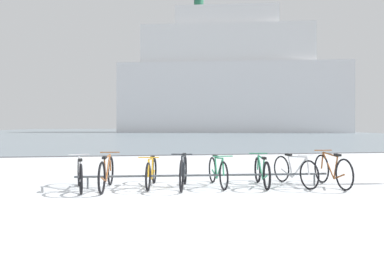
# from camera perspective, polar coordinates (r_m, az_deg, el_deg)

# --- Properties ---
(ground) EXTENTS (80.00, 132.00, 0.08)m
(ground) POSITION_cam_1_polar(r_m,az_deg,el_deg) (59.94, -7.52, -0.89)
(ground) COLOR silver
(bike_rack) EXTENTS (5.91, 0.36, 0.31)m
(bike_rack) POSITION_cam_1_polar(r_m,az_deg,el_deg) (7.90, 2.11, -8.09)
(bike_rack) COLOR #4C5156
(bike_rack) RESTS_ON ground
(bicycle_0) EXTENTS (0.55, 1.72, 0.76)m
(bicycle_0) POSITION_cam_1_polar(r_m,az_deg,el_deg) (7.97, -18.52, -7.50)
(bicycle_0) COLOR black
(bicycle_0) RESTS_ON ground
(bicycle_1) EXTENTS (0.46, 1.78, 0.81)m
(bicycle_1) POSITION_cam_1_polar(r_m,az_deg,el_deg) (7.86, -14.33, -7.45)
(bicycle_1) COLOR black
(bicycle_1) RESTS_ON ground
(bicycle_2) EXTENTS (0.46, 1.65, 0.75)m
(bicycle_2) POSITION_cam_1_polar(r_m,az_deg,el_deg) (7.97, -6.92, -7.53)
(bicycle_2) COLOR black
(bicycle_2) RESTS_ON ground
(bicycle_3) EXTENTS (0.50, 1.70, 0.83)m
(bicycle_3) POSITION_cam_1_polar(r_m,az_deg,el_deg) (7.77, -1.47, -7.46)
(bicycle_3) COLOR black
(bicycle_3) RESTS_ON ground
(bicycle_4) EXTENTS (0.46, 1.65, 0.76)m
(bicycle_4) POSITION_cam_1_polar(r_m,az_deg,el_deg) (8.03, 4.39, -7.41)
(bicycle_4) COLOR black
(bicycle_4) RESTS_ON ground
(bicycle_5) EXTENTS (0.46, 1.65, 0.76)m
(bicycle_5) POSITION_cam_1_polar(r_m,az_deg,el_deg) (8.19, 11.79, -7.29)
(bicycle_5) COLOR black
(bicycle_5) RESTS_ON ground
(bicycle_6) EXTENTS (0.50, 1.73, 0.79)m
(bicycle_6) POSITION_cam_1_polar(r_m,az_deg,el_deg) (8.47, 17.03, -6.93)
(bicycle_6) COLOR black
(bicycle_6) RESTS_ON ground
(bicycle_7) EXTENTS (0.46, 1.72, 0.84)m
(bicycle_7) POSITION_cam_1_polar(r_m,az_deg,el_deg) (8.65, 22.72, -6.66)
(bicycle_7) COLOR black
(bicycle_7) RESTS_ON ground
(ferry_ship) EXTENTS (43.65, 19.10, 29.45)m
(ferry_ship) POSITION_cam_1_polar(r_m,az_deg,el_deg) (66.04, 6.43, 7.87)
(ferry_ship) COLOR white
(ferry_ship) RESTS_ON ground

